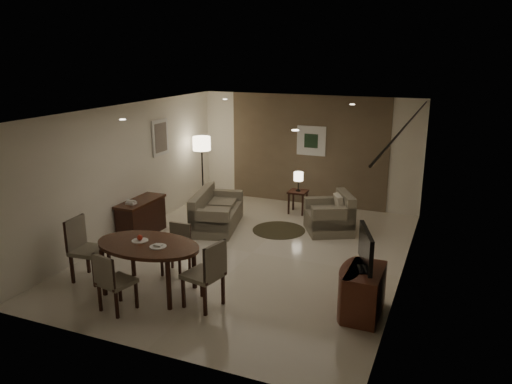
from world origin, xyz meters
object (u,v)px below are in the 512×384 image
at_px(armchair, 329,213).
at_px(chair_right, 203,274).
at_px(chair_far, 175,250).
at_px(side_table, 298,202).
at_px(chair_left, 89,250).
at_px(console_desk, 141,218).
at_px(sofa, 217,209).
at_px(chair_near, 117,281).
at_px(dining_table, 149,268).
at_px(tv_cabinet, 364,292).
at_px(floor_lamp, 202,171).

bearing_deg(armchair, chair_right, -41.90).
bearing_deg(chair_far, armchair, 55.89).
bearing_deg(side_table, chair_far, -102.71).
relative_size(chair_left, side_table, 1.96).
bearing_deg(chair_right, console_desk, -117.71).
height_order(sofa, armchair, armchair).
relative_size(chair_near, chair_left, 0.87).
bearing_deg(dining_table, chair_far, 87.48).
distance_m(tv_cabinet, floor_lamp, 6.15).
bearing_deg(tv_cabinet, armchair, 113.01).
height_order(sofa, floor_lamp, floor_lamp).
relative_size(console_desk, chair_left, 1.13).
height_order(dining_table, sofa, dining_table).
height_order(armchair, floor_lamp, floor_lamp).
bearing_deg(sofa, chair_left, 152.30).
bearing_deg(chair_far, console_desk, 138.63).
bearing_deg(sofa, dining_table, 173.09).
bearing_deg(side_table, sofa, -129.66).
distance_m(sofa, armchair, 2.40).
relative_size(dining_table, sofa, 1.03).
height_order(dining_table, chair_left, chair_left).
relative_size(tv_cabinet, chair_left, 0.85).
bearing_deg(side_table, floor_lamp, -173.78).
xyz_separation_m(armchair, side_table, (-1.00, 0.97, -0.15)).
relative_size(dining_table, chair_right, 1.65).
relative_size(chair_far, sofa, 0.51).
height_order(tv_cabinet, chair_right, chair_right).
relative_size(console_desk, chair_right, 1.15).
distance_m(chair_near, floor_lamp, 5.33).
xyz_separation_m(console_desk, armchair, (3.54, 1.68, 0.04)).
xyz_separation_m(console_desk, chair_near, (1.51, -2.75, 0.09)).
bearing_deg(chair_right, side_table, -167.21).
distance_m(chair_near, side_table, 5.50).
distance_m(dining_table, chair_near, 0.68).
bearing_deg(chair_far, side_table, 75.30).
bearing_deg(armchair, console_desk, -93.07).
height_order(console_desk, floor_lamp, floor_lamp).
bearing_deg(chair_right, chair_far, -118.06).
distance_m(armchair, side_table, 1.40).
bearing_deg(side_table, chair_near, -100.81).
bearing_deg(sofa, chair_right, -170.51).
height_order(side_table, floor_lamp, floor_lamp).
distance_m(tv_cabinet, chair_far, 3.25).
bearing_deg(chair_near, chair_left, -19.51).
distance_m(console_desk, floor_lamp, 2.44).
height_order(dining_table, chair_far, chair_far).
relative_size(dining_table, chair_near, 1.87).
relative_size(console_desk, side_table, 2.22).
relative_size(armchair, side_table, 1.74).
height_order(console_desk, armchair, armchair).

